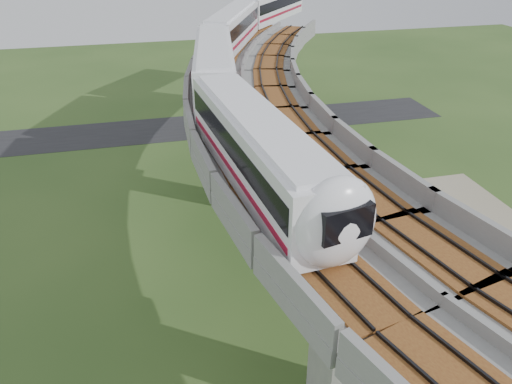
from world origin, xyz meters
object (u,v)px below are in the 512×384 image
car_white (432,310)px  car_red (474,266)px  car_dark (438,248)px  metro_train (248,46)px

car_white → car_red: 6.11m
car_white → car_dark: bearing=18.6°
car_red → car_dark: size_ratio=1.07×
metro_train → car_dark: bearing=-57.3°
metro_train → car_dark: size_ratio=15.97×
car_white → car_dark: 7.26m
car_white → car_red: size_ratio=0.88×
car_red → metro_train: bearing=-161.4°
metro_train → car_dark: (10.58, -16.48, -11.73)m
car_red → car_dark: 2.98m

